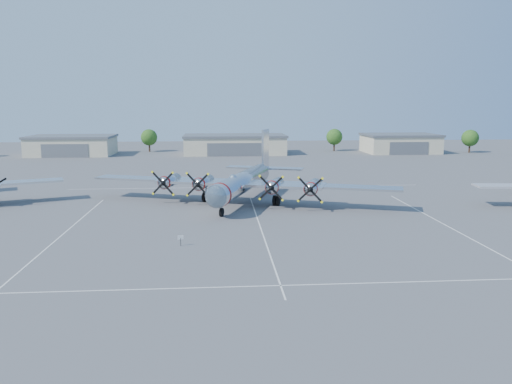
{
  "coord_description": "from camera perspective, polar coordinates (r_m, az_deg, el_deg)",
  "views": [
    {
      "loc": [
        -4.83,
        -59.36,
        14.31
      ],
      "look_at": [
        -0.09,
        2.35,
        3.2
      ],
      "focal_mm": 35.0,
      "sensor_mm": 36.0,
      "label": 1
    }
  ],
  "objects": [
    {
      "name": "hangar_east",
      "position": [
        151.32,
        16.13,
        5.38
      ],
      "size": [
        20.6,
        14.6,
        5.4
      ],
      "color": "#BCB495",
      "rests_on": "ground"
    },
    {
      "name": "tree_east",
      "position": [
        151.76,
        8.94,
        6.24
      ],
      "size": [
        4.8,
        4.8,
        6.64
      ],
      "color": "#382619",
      "rests_on": "ground"
    },
    {
      "name": "tree_west",
      "position": [
        151.05,
        -12.12,
        6.12
      ],
      "size": [
        4.8,
        4.8,
        6.64
      ],
      "color": "#382619",
      "rests_on": "ground"
    },
    {
      "name": "info_placard",
      "position": [
        51.16,
        -8.62,
        -5.28
      ],
      "size": [
        0.58,
        0.16,
        1.11
      ],
      "rotation": [
        0.0,
        0.0,
        0.2
      ],
      "color": "black",
      "rests_on": "ground"
    },
    {
      "name": "main_bomber_b29",
      "position": [
        73.58,
        -1.34,
        -1.04
      ],
      "size": [
        52.23,
        43.51,
        9.88
      ],
      "primitive_type": null,
      "rotation": [
        0.0,
        0.0,
        -0.33
      ],
      "color": "silver",
      "rests_on": "ground"
    },
    {
      "name": "tree_far_east",
      "position": [
        157.57,
        23.27,
        5.68
      ],
      "size": [
        4.8,
        4.8,
        6.64
      ],
      "color": "#382619",
      "rests_on": "ground"
    },
    {
      "name": "hangar_center",
      "position": [
        141.88,
        -2.43,
        5.48
      ],
      "size": [
        28.6,
        14.6,
        5.4
      ],
      "color": "#BCB495",
      "rests_on": "ground"
    },
    {
      "name": "parking_lines",
      "position": [
        59.56,
        0.39,
        -3.72
      ],
      "size": [
        60.0,
        50.08,
        0.01
      ],
      "color": "silver",
      "rests_on": "ground"
    },
    {
      "name": "ground",
      "position": [
        61.25,
        0.26,
        -3.33
      ],
      "size": [
        260.0,
        260.0,
        0.0
      ],
      "primitive_type": "plane",
      "color": "#4E4E50",
      "rests_on": "ground"
    },
    {
      "name": "hangar_west",
      "position": [
        147.38,
        -20.27,
        5.04
      ],
      "size": [
        22.6,
        14.6,
        5.4
      ],
      "color": "#BCB495",
      "rests_on": "ground"
    }
  ]
}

